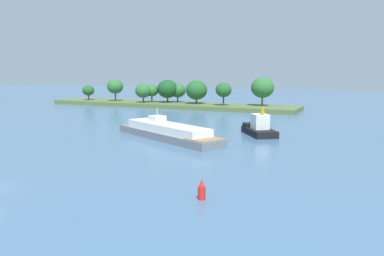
# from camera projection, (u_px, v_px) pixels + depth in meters

# --- Properties ---
(treeline_island) EXTENTS (79.37, 13.43, 9.27)m
(treeline_island) POSITION_uv_depth(u_px,v_px,m) (175.00, 97.00, 122.17)
(treeline_island) COLOR #566B3D
(treeline_island) RESTS_ON ground
(tugboat) EXTENTS (8.23, 9.39, 4.96)m
(tugboat) POSITION_uv_depth(u_px,v_px,m) (259.00, 128.00, 70.89)
(tugboat) COLOR black
(tugboat) RESTS_ON ground
(white_riverboat) EXTENTS (23.66, 15.26, 5.04)m
(white_riverboat) POSITION_uv_depth(u_px,v_px,m) (168.00, 132.00, 66.90)
(white_riverboat) COLOR slate
(white_riverboat) RESTS_ON ground
(channel_buoy_red) EXTENTS (0.70, 0.70, 1.90)m
(channel_buoy_red) POSITION_uv_depth(u_px,v_px,m) (202.00, 191.00, 35.94)
(channel_buoy_red) COLOR red
(channel_buoy_red) RESTS_ON ground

